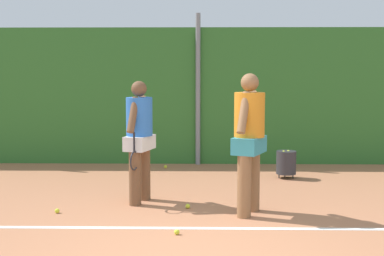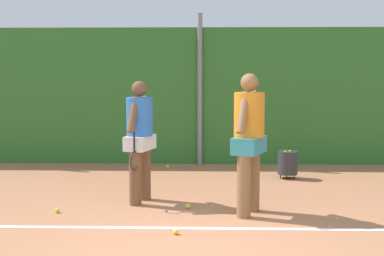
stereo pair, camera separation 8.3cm
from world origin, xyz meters
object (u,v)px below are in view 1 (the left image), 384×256
at_px(player_midcourt, 139,135).
at_px(tennis_ball_0, 188,206).
at_px(tennis_ball_5, 245,186).
at_px(tennis_ball_6, 57,211).
at_px(ball_hopper, 286,162).
at_px(tennis_ball_4, 177,232).
at_px(player_foreground_near, 249,136).
at_px(tennis_ball_2, 131,171).
at_px(tennis_ball_8, 166,167).

height_order(player_midcourt, tennis_ball_0, player_midcourt).
bearing_deg(tennis_ball_5, tennis_ball_6, -148.49).
relative_size(ball_hopper, tennis_ball_6, 7.78).
distance_m(tennis_ball_4, tennis_ball_6, 1.96).
bearing_deg(ball_hopper, player_midcourt, -142.49).
relative_size(player_foreground_near, ball_hopper, 3.75).
bearing_deg(tennis_ball_2, ball_hopper, -10.02).
height_order(ball_hopper, tennis_ball_4, ball_hopper).
relative_size(ball_hopper, tennis_ball_5, 7.78).
xyz_separation_m(ball_hopper, tennis_ball_2, (-2.91, 0.51, -0.26)).
bearing_deg(tennis_ball_8, player_midcourt, -93.81).
bearing_deg(tennis_ball_2, tennis_ball_8, 35.19).
bearing_deg(tennis_ball_4, ball_hopper, 62.35).
bearing_deg(tennis_ball_4, tennis_ball_0, 85.56).
bearing_deg(tennis_ball_5, tennis_ball_4, -111.16).
xyz_separation_m(player_midcourt, tennis_ball_4, (0.63, -1.61, -0.98)).
bearing_deg(tennis_ball_4, tennis_ball_6, 150.51).
xyz_separation_m(player_midcourt, tennis_ball_2, (-0.45, 2.40, -0.98)).
distance_m(ball_hopper, tennis_ball_0, 2.84).
height_order(tennis_ball_5, tennis_ball_8, same).
bearing_deg(player_foreground_near, tennis_ball_4, 159.44).
xyz_separation_m(tennis_ball_0, tennis_ball_5, (0.92, 1.37, 0.00)).
bearing_deg(player_foreground_near, player_midcourt, 91.34).
xyz_separation_m(ball_hopper, tennis_ball_0, (-1.73, -2.24, -0.26)).
bearing_deg(ball_hopper, tennis_ball_4, -117.65).
distance_m(player_foreground_near, tennis_ball_5, 1.96).
bearing_deg(player_midcourt, tennis_ball_2, -152.30).
bearing_deg(player_foreground_near, tennis_ball_0, 94.93).
distance_m(player_midcourt, tennis_ball_4, 1.99).
bearing_deg(tennis_ball_5, player_midcourt, -148.16).
relative_size(tennis_ball_4, tennis_ball_6, 1.00).
bearing_deg(tennis_ball_8, tennis_ball_0, -80.57).
bearing_deg(ball_hopper, tennis_ball_6, -144.37).
xyz_separation_m(tennis_ball_0, tennis_ball_4, (-0.10, -1.26, 0.00)).
bearing_deg(player_midcourt, tennis_ball_4, 38.21).
bearing_deg(player_midcourt, tennis_ball_0, 80.95).
height_order(player_midcourt, tennis_ball_8, player_midcourt).
bearing_deg(tennis_ball_4, tennis_ball_5, 68.84).
bearing_deg(tennis_ball_5, tennis_ball_8, 128.39).
bearing_deg(tennis_ball_5, tennis_ball_0, -123.82).
relative_size(tennis_ball_2, tennis_ball_4, 1.00).
xyz_separation_m(tennis_ball_2, tennis_ball_5, (2.10, -1.38, 0.00)).
distance_m(tennis_ball_0, tennis_ball_4, 1.26).
distance_m(ball_hopper, tennis_ball_2, 2.97).
relative_size(tennis_ball_0, tennis_ball_2, 1.00).
distance_m(ball_hopper, tennis_ball_8, 2.48).
height_order(tennis_ball_4, tennis_ball_5, same).
relative_size(ball_hopper, tennis_ball_2, 7.78).
bearing_deg(player_midcourt, tennis_ball_8, -166.84).
height_order(player_foreground_near, tennis_ball_2, player_foreground_near).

